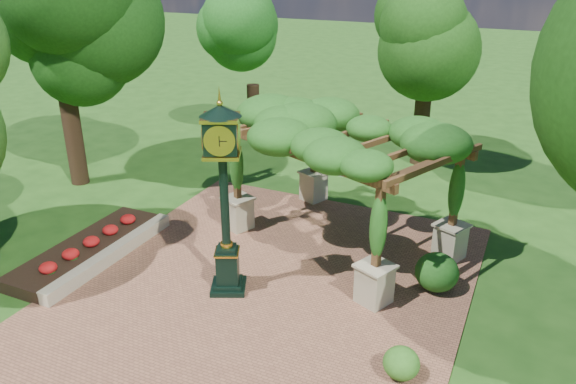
% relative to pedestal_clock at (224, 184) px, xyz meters
% --- Properties ---
extents(ground, '(120.00, 120.00, 0.00)m').
position_rel_pedestal_clock_xyz_m(ground, '(0.83, -0.61, -2.99)').
color(ground, '#1E4714').
rests_on(ground, ground).
extents(brick_plaza, '(10.00, 12.00, 0.04)m').
position_rel_pedestal_clock_xyz_m(brick_plaza, '(0.83, 0.39, -2.97)').
color(brick_plaza, brown).
rests_on(brick_plaza, ground).
extents(border_wall, '(0.35, 5.00, 0.40)m').
position_rel_pedestal_clock_xyz_m(border_wall, '(-3.77, -0.11, -2.79)').
color(border_wall, '#C6B793').
rests_on(border_wall, ground).
extents(flower_bed, '(1.50, 5.00, 0.36)m').
position_rel_pedestal_clock_xyz_m(flower_bed, '(-4.67, -0.11, -2.81)').
color(flower_bed, red).
rests_on(flower_bed, ground).
extents(pedestal_clock, '(1.31, 1.31, 5.01)m').
position_rel_pedestal_clock_xyz_m(pedestal_clock, '(0.00, 0.00, 0.00)').
color(pedestal_clock, black).
rests_on(pedestal_clock, brick_plaza).
extents(pergola, '(7.48, 6.20, 4.05)m').
position_rel_pedestal_clock_xyz_m(pergola, '(1.70, 3.64, 0.32)').
color(pergola, tan).
rests_on(pergola, brick_plaza).
extents(sundial, '(0.75, 0.75, 1.11)m').
position_rel_pedestal_clock_xyz_m(sundial, '(-0.18, 9.16, -2.51)').
color(sundial, gray).
rests_on(sundial, ground).
extents(shrub_front, '(0.87, 0.87, 0.68)m').
position_rel_pedestal_clock_xyz_m(shrub_front, '(4.89, -1.37, -2.61)').
color(shrub_front, '#2C621C').
rests_on(shrub_front, brick_plaza).
extents(shrub_mid, '(1.28, 1.28, 1.01)m').
position_rel_pedestal_clock_xyz_m(shrub_mid, '(4.89, 2.25, -2.45)').
color(shrub_mid, '#1D5016').
rests_on(shrub_mid, brick_plaza).
extents(shrub_back, '(0.90, 0.90, 0.64)m').
position_rel_pedestal_clock_xyz_m(shrub_back, '(4.74, 5.18, -2.63)').
color(shrub_back, '#27601B').
rests_on(shrub_back, brick_plaza).
extents(tree_west_near, '(4.47, 4.47, 8.49)m').
position_rel_pedestal_clock_xyz_m(tree_west_near, '(-8.92, 4.07, 2.84)').
color(tree_west_near, '#342014').
rests_on(tree_west_near, ground).
extents(tree_west_far, '(2.98, 2.98, 6.46)m').
position_rel_pedestal_clock_xyz_m(tree_west_far, '(-5.58, 11.95, 1.42)').
color(tree_west_far, black).
rests_on(tree_west_far, ground).
extents(tree_north, '(3.54, 3.54, 7.05)m').
position_rel_pedestal_clock_xyz_m(tree_north, '(2.31, 11.67, 1.83)').
color(tree_north, '#372316').
rests_on(tree_north, ground).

